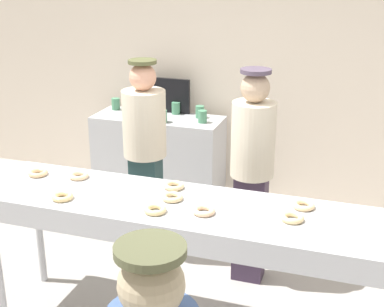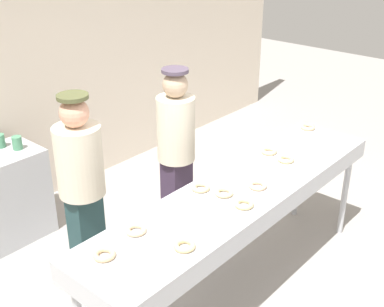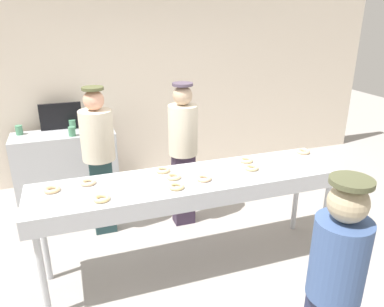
# 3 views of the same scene
# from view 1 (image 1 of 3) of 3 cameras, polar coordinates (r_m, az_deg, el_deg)

# --- Properties ---
(back_wall) EXTENTS (8.00, 0.12, 2.80)m
(back_wall) POSITION_cam_1_polar(r_m,az_deg,el_deg) (5.68, 8.59, 9.14)
(back_wall) COLOR beige
(back_wall) RESTS_ON ground
(fryer_conveyor) EXTENTS (2.92, 0.67, 0.98)m
(fryer_conveyor) POSITION_cam_1_polar(r_m,az_deg,el_deg) (3.44, 0.31, -6.71)
(fryer_conveyor) COLOR #B7BABF
(fryer_conveyor) RESTS_ON ground
(plain_donut_0) EXTENTS (0.18, 0.18, 0.03)m
(plain_donut_0) POSITION_cam_1_polar(r_m,az_deg,el_deg) (3.44, 11.64, -5.36)
(plain_donut_0) COLOR #F7CD91
(plain_donut_0) RESTS_ON fryer_conveyor
(plain_donut_2) EXTENTS (0.16, 0.16, 0.03)m
(plain_donut_2) POSITION_cam_1_polar(r_m,az_deg,el_deg) (3.30, 1.24, -6.04)
(plain_donut_2) COLOR #F7C595
(plain_donut_2) RESTS_ON fryer_conveyor
(plain_donut_3) EXTENTS (0.18, 0.18, 0.03)m
(plain_donut_3) POSITION_cam_1_polar(r_m,az_deg,el_deg) (3.89, -11.81, -2.29)
(plain_donut_3) COLOR beige
(plain_donut_3) RESTS_ON fryer_conveyor
(plain_donut_4) EXTENTS (0.17, 0.17, 0.03)m
(plain_donut_4) POSITION_cam_1_polar(r_m,az_deg,el_deg) (3.58, -13.46, -4.43)
(plain_donut_4) COLOR #F5D088
(plain_donut_4) RESTS_ON fryer_conveyor
(plain_donut_5) EXTENTS (0.15, 0.15, 0.03)m
(plain_donut_5) POSITION_cam_1_polar(r_m,az_deg,el_deg) (4.01, -15.88, -1.97)
(plain_donut_5) COLOR #EFC289
(plain_donut_5) RESTS_ON fryer_conveyor
(plain_donut_6) EXTENTS (0.18, 0.18, 0.03)m
(plain_donut_6) POSITION_cam_1_polar(r_m,az_deg,el_deg) (3.32, -3.89, -5.91)
(plain_donut_6) COLOR #E7C986
(plain_donut_6) RESTS_ON fryer_conveyor
(plain_donut_7) EXTENTS (0.19, 0.19, 0.03)m
(plain_donut_7) POSITION_cam_1_polar(r_m,az_deg,el_deg) (3.65, -1.91, -3.41)
(plain_donut_7) COLOR #E7C38A
(plain_donut_7) RESTS_ON fryer_conveyor
(plain_donut_8) EXTENTS (0.17, 0.17, 0.03)m
(plain_donut_8) POSITION_cam_1_polar(r_m,az_deg,el_deg) (3.48, -2.08, -4.61)
(plain_donut_8) COLOR beige
(plain_donut_8) RESTS_ON fryer_conveyor
(plain_donut_9) EXTENTS (0.19, 0.19, 0.03)m
(plain_donut_9) POSITION_cam_1_polar(r_m,az_deg,el_deg) (3.27, 10.49, -6.66)
(plain_donut_9) COLOR #ECCB8B
(plain_donut_9) RESTS_ON fryer_conveyor
(worker_baker) EXTENTS (0.35, 0.35, 1.69)m
(worker_baker) POSITION_cam_1_polar(r_m,az_deg,el_deg) (4.48, -4.96, 0.73)
(worker_baker) COLOR #203B3D
(worker_baker) RESTS_ON ground
(worker_assistant) EXTENTS (0.33, 0.33, 1.70)m
(worker_assistant) POSITION_cam_1_polar(r_m,az_deg,el_deg) (4.11, 6.34, -1.33)
(worker_assistant) COLOR #35273B
(worker_assistant) RESTS_ON ground
(prep_counter) EXTENTS (1.35, 0.53, 0.87)m
(prep_counter) POSITION_cam_1_polar(r_m,az_deg,el_deg) (5.81, -3.53, -0.29)
(prep_counter) COLOR #B7BABF
(prep_counter) RESTS_ON ground
(paper_cup_0) EXTENTS (0.09, 0.09, 0.13)m
(paper_cup_0) POSITION_cam_1_polar(r_m,az_deg,el_deg) (5.99, -8.02, 5.18)
(paper_cup_0) COLOR #4C8C66
(paper_cup_0) RESTS_ON prep_counter
(paper_cup_1) EXTENTS (0.09, 0.09, 0.13)m
(paper_cup_1) POSITION_cam_1_polar(r_m,az_deg,el_deg) (5.46, 1.11, 3.90)
(paper_cup_1) COLOR #4C8C66
(paper_cup_1) RESTS_ON prep_counter
(paper_cup_2) EXTENTS (0.09, 0.09, 0.13)m
(paper_cup_2) POSITION_cam_1_polar(r_m,az_deg,el_deg) (5.77, -1.71, 4.79)
(paper_cup_2) COLOR #4C8C66
(paper_cup_2) RESTS_ON prep_counter
(paper_cup_3) EXTENTS (0.09, 0.09, 0.13)m
(paper_cup_3) POSITION_cam_1_polar(r_m,az_deg,el_deg) (5.63, 0.83, 4.40)
(paper_cup_3) COLOR #4C8C66
(paper_cup_3) RESTS_ON prep_counter
(paper_cup_4) EXTENTS (0.09, 0.09, 0.13)m
(paper_cup_4) POSITION_cam_1_polar(r_m,az_deg,el_deg) (5.48, -3.11, 3.94)
(paper_cup_4) COLOR #4C8C66
(paper_cup_4) RESTS_ON prep_counter
(menu_display) EXTENTS (0.56, 0.04, 0.37)m
(menu_display) POSITION_cam_1_polar(r_m,az_deg,el_deg) (5.82, -2.87, 6.15)
(menu_display) COLOR black
(menu_display) RESTS_ON prep_counter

